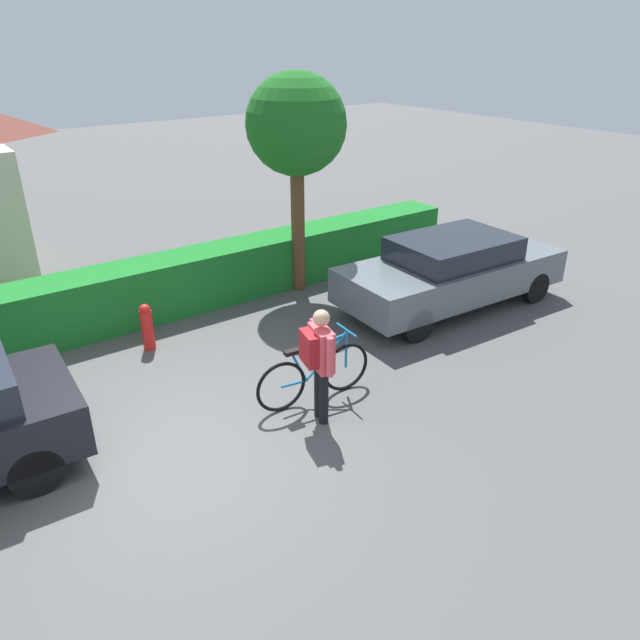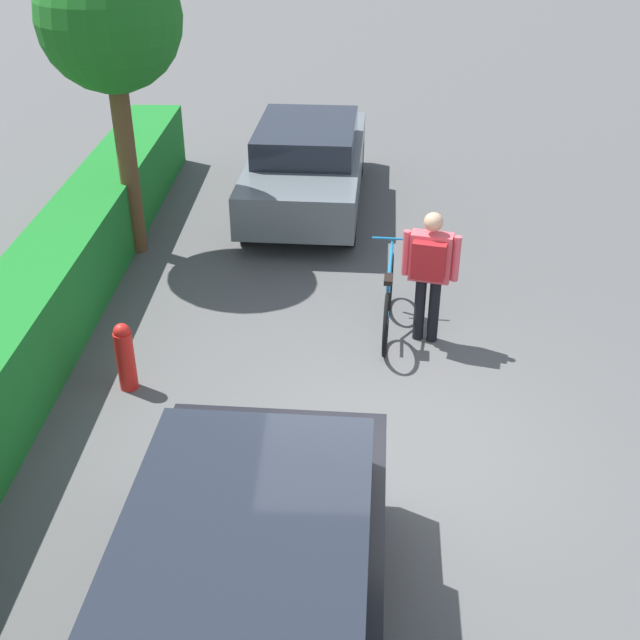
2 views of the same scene
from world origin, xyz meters
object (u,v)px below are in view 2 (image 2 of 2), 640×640
parked_car_far (307,162)px  bicycle (388,300)px  tree_kerbside (110,23)px  parked_car_near (242,623)px  fire_hydrant (125,356)px  person_rider (430,266)px

parked_car_far → bicycle: parked_car_far is taller
parked_car_far → tree_kerbside: 3.94m
bicycle → tree_kerbside: size_ratio=0.43×
parked_car_far → bicycle: bearing=-163.8°
bicycle → parked_car_near: bearing=166.8°
parked_car_near → parked_car_far: bearing=0.0°
parked_car_far → parked_car_near: bearing=-180.0°
parked_car_far → fire_hydrant: 5.65m
bicycle → person_rider: size_ratio=1.11×
parked_car_near → bicycle: parked_car_near is taller
parked_car_far → fire_hydrant: size_ratio=5.63×
person_rider → tree_kerbside: bearing=59.2°
tree_kerbside → parked_car_near: bearing=-161.2°
parked_car_far → person_rider: 4.58m
parked_car_near → bicycle: bearing=-13.2°
parked_car_far → tree_kerbside: bearing=127.4°
person_rider → tree_kerbside: tree_kerbside is taller
parked_car_near → tree_kerbside: 7.96m
bicycle → fire_hydrant: size_ratio=2.25×
parked_car_far → tree_kerbside: size_ratio=1.08×
person_rider → parked_car_near: bearing=161.3°
parked_car_far → tree_kerbside: tree_kerbside is taller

